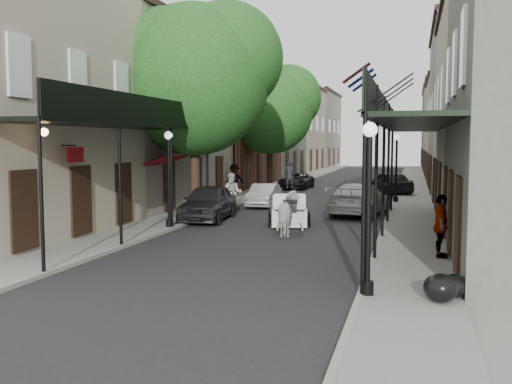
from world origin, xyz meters
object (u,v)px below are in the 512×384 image
Objects in this scene: car_left_near at (208,202)px; car_right_far at (389,183)px; tree_near at (204,74)px; pedestrian_sidewalk_left at (234,180)px; lamppost_right_near at (369,206)px; car_left_far at (296,181)px; car_left_mid at (264,195)px; horse at (290,213)px; lamppost_left at (169,177)px; car_right_near at (360,199)px; pedestrian_sidewalk_right at (441,226)px; tree_far at (275,107)px; carriage at (289,200)px; pedestrian_walking at (232,193)px; lamppost_right_far at (396,167)px.

car_left_near is 16.49m from car_right_far.
pedestrian_sidewalk_left is at bearing 99.07° from tree_near.
lamppost_right_near reaches higher than car_left_near.
car_right_far is at bearing -19.23° from car_left_far.
pedestrian_sidewalk_left reaches higher than car_right_far.
car_left_mid is 0.81× the size of car_right_far.
horse is 18.09m from car_right_far.
pedestrian_sidewalk_left is (-1.52, 13.10, -0.97)m from lamppost_left.
car_left_far is (-7.31, 28.46, -1.46)m from lamppost_right_near.
car_right_far is (-0.58, 25.87, -1.28)m from lamppost_right_near.
lamppost_right_near reaches higher than pedestrian_sidewalk_left.
car_left_far is at bearing -57.23° from car_right_near.
car_right_far is (7.72, 13.69, -5.72)m from tree_near.
pedestrian_sidewalk_right is at bearing 84.81° from pedestrian_sidewalk_left.
tree_far reaches higher than lamppost_left.
car_right_far is (-2.28, 21.30, -0.26)m from pedestrian_sidewalk_right.
lamppost_left is 1.93× the size of pedestrian_sidewalk_left.
car_left_near is at bearing 55.12° from pedestrian_sidewalk_right.
carriage is at bearing 70.00° from car_right_near.
horse reaches higher than car_right_far.
carriage is (4.33, -1.72, -5.44)m from tree_near.
car_left_near is at bearing -89.44° from car_left_far.
lamppost_right_near is at bearing 159.09° from pedestrian_sidewalk_right.
tree_far reaches higher than car_left_far.
car_left_far is (0.89, 20.46, -1.46)m from lamppost_left.
car_right_far is at bearing 52.43° from pedestrian_walking.
tree_near reaches higher than lamppost_right_near.
lamppost_right_far is (8.20, 12.00, 0.00)m from lamppost_left.
horse is at bearing 113.16° from lamppost_right_near.
carriage is at bearing -69.45° from car_left_mid.
lamppost_right_far is 12.54m from horse.
lamppost_right_far is at bearing -47.34° from car_left_far.
lamppost_right_near is 0.82× the size of car_right_far.
car_right_far is (6.12, 9.11, 0.16)m from car_left_mid.
tree_far is 9.28m from car_right_far.
lamppost_left is at bearing -124.35° from lamppost_right_far.
pedestrian_sidewalk_left is at bearing 100.25° from pedestrian_walking.
horse is 0.42× the size of car_left_near.
car_left_mid is at bearing 84.99° from pedestrian_sidewalk_left.
pedestrian_sidewalk_left reaches higher than car_right_near.
car_right_far reaches higher than car_right_near.
lamppost_left is 3.29m from car_left_near.
lamppost_left reaches higher than car_right_far.
lamppost_left is at bearing 55.12° from car_right_near.
car_right_far is (0.92, 11.09, 0.02)m from car_right_near.
car_right_far is at bearing 167.72° from pedestrian_sidewalk_left.
lamppost_left is 9.62m from car_right_near.
tree_near is at bearing 36.24° from car_right_far.
pedestrian_sidewalk_right is at bearing -39.84° from car_left_near.
lamppost_right_far reaches higher than car_left_far.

